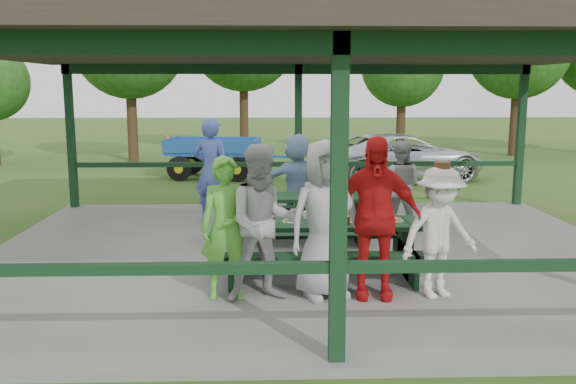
{
  "coord_description": "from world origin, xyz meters",
  "views": [
    {
      "loc": [
        -0.62,
        -9.17,
        2.63
      ],
      "look_at": [
        -0.35,
        -0.3,
        1.1
      ],
      "focal_mm": 38.0,
      "sensor_mm": 36.0,
      "label": 1
    }
  ],
  "objects_px": {
    "picnic_table_near": "(320,241)",
    "contestant_grey_mid": "(326,219)",
    "picnic_table_far": "(297,212)",
    "spectator_blue": "(212,171)",
    "spectator_lblue": "(297,180)",
    "contestant_green": "(226,228)",
    "contestant_grey_left": "(264,223)",
    "spectator_grey": "(400,185)",
    "pickup_truck": "(401,157)",
    "contestant_white_fedora": "(439,232)",
    "contestant_red": "(373,218)",
    "farm_trailer": "(214,157)"
  },
  "relations": [
    {
      "from": "spectator_grey",
      "to": "picnic_table_far",
      "type": "bearing_deg",
      "value": 41.2
    },
    {
      "from": "picnic_table_near",
      "to": "contestant_grey_mid",
      "type": "height_order",
      "value": "contestant_grey_mid"
    },
    {
      "from": "picnic_table_near",
      "to": "contestant_white_fedora",
      "type": "relative_size",
      "value": 1.63
    },
    {
      "from": "contestant_green",
      "to": "contestant_white_fedora",
      "type": "bearing_deg",
      "value": -5.18
    },
    {
      "from": "picnic_table_near",
      "to": "contestant_grey_mid",
      "type": "distance_m",
      "value": 0.97
    },
    {
      "from": "picnic_table_far",
      "to": "contestant_white_fedora",
      "type": "xyz_separation_m",
      "value": [
        1.59,
        -2.89,
        0.34
      ]
    },
    {
      "from": "picnic_table_near",
      "to": "contestant_grey_left",
      "type": "distance_m",
      "value": 1.27
    },
    {
      "from": "contestant_green",
      "to": "contestant_grey_mid",
      "type": "height_order",
      "value": "contestant_grey_mid"
    },
    {
      "from": "contestant_green",
      "to": "contestant_grey_left",
      "type": "relative_size",
      "value": 0.92
    },
    {
      "from": "contestant_green",
      "to": "pickup_truck",
      "type": "bearing_deg",
      "value": 62.53
    },
    {
      "from": "contestant_grey_left",
      "to": "picnic_table_far",
      "type": "bearing_deg",
      "value": 67.67
    },
    {
      "from": "picnic_table_near",
      "to": "contestant_green",
      "type": "relative_size",
      "value": 1.56
    },
    {
      "from": "contestant_white_fedora",
      "to": "contestant_red",
      "type": "bearing_deg",
      "value": 158.27
    },
    {
      "from": "picnic_table_far",
      "to": "spectator_blue",
      "type": "relative_size",
      "value": 1.19
    },
    {
      "from": "spectator_grey",
      "to": "farm_trailer",
      "type": "bearing_deg",
      "value": -40.51
    },
    {
      "from": "spectator_blue",
      "to": "spectator_grey",
      "type": "height_order",
      "value": "spectator_blue"
    },
    {
      "from": "spectator_lblue",
      "to": "contestant_white_fedora",
      "type": "bearing_deg",
      "value": 97.69
    },
    {
      "from": "contestant_grey_mid",
      "to": "picnic_table_near",
      "type": "bearing_deg",
      "value": 69.81
    },
    {
      "from": "contestant_white_fedora",
      "to": "spectator_grey",
      "type": "bearing_deg",
      "value": 65.83
    },
    {
      "from": "spectator_grey",
      "to": "pickup_truck",
      "type": "xyz_separation_m",
      "value": [
        1.4,
        6.37,
        -0.23
      ]
    },
    {
      "from": "picnic_table_far",
      "to": "pickup_truck",
      "type": "xyz_separation_m",
      "value": [
        3.28,
        7.08,
        0.11
      ]
    },
    {
      "from": "picnic_table_far",
      "to": "farm_trailer",
      "type": "relative_size",
      "value": 0.65
    },
    {
      "from": "picnic_table_near",
      "to": "farm_trailer",
      "type": "bearing_deg",
      "value": 103.2
    },
    {
      "from": "contestant_green",
      "to": "contestant_grey_mid",
      "type": "relative_size",
      "value": 0.9
    },
    {
      "from": "contestant_red",
      "to": "contestant_green",
      "type": "bearing_deg",
      "value": -176.1
    },
    {
      "from": "picnic_table_near",
      "to": "contestant_grey_mid",
      "type": "xyz_separation_m",
      "value": [
        -0.01,
        -0.84,
        0.48
      ]
    },
    {
      "from": "pickup_truck",
      "to": "spectator_blue",
      "type": "bearing_deg",
      "value": 123.73
    },
    {
      "from": "spectator_grey",
      "to": "contestant_white_fedora",
      "type": "bearing_deg",
      "value": 105.92
    },
    {
      "from": "picnic_table_near",
      "to": "contestant_grey_mid",
      "type": "bearing_deg",
      "value": -90.37
    },
    {
      "from": "picnic_table_far",
      "to": "pickup_truck",
      "type": "bearing_deg",
      "value": 65.17
    },
    {
      "from": "spectator_blue",
      "to": "spectator_grey",
      "type": "bearing_deg",
      "value": -169.85
    },
    {
      "from": "picnic_table_near",
      "to": "spectator_lblue",
      "type": "xyz_separation_m",
      "value": [
        -0.17,
        2.96,
        0.38
      ]
    },
    {
      "from": "picnic_table_near",
      "to": "contestant_green",
      "type": "bearing_deg",
      "value": -144.66
    },
    {
      "from": "contestant_grey_mid",
      "to": "pickup_truck",
      "type": "height_order",
      "value": "contestant_grey_mid"
    },
    {
      "from": "spectator_lblue",
      "to": "spectator_grey",
      "type": "bearing_deg",
      "value": 158.2
    },
    {
      "from": "picnic_table_far",
      "to": "picnic_table_near",
      "type": "bearing_deg",
      "value": -83.56
    },
    {
      "from": "contestant_green",
      "to": "pickup_truck",
      "type": "xyz_separation_m",
      "value": [
        4.25,
        9.93,
        -0.29
      ]
    },
    {
      "from": "picnic_table_far",
      "to": "contestant_white_fedora",
      "type": "height_order",
      "value": "contestant_white_fedora"
    },
    {
      "from": "spectator_blue",
      "to": "pickup_truck",
      "type": "relative_size",
      "value": 0.41
    },
    {
      "from": "contestant_green",
      "to": "spectator_grey",
      "type": "relative_size",
      "value": 1.08
    },
    {
      "from": "picnic_table_far",
      "to": "spectator_blue",
      "type": "distance_m",
      "value": 2.1
    },
    {
      "from": "contestant_green",
      "to": "spectator_grey",
      "type": "distance_m",
      "value": 4.56
    },
    {
      "from": "picnic_table_near",
      "to": "contestant_grey_left",
      "type": "bearing_deg",
      "value": -128.87
    },
    {
      "from": "picnic_table_near",
      "to": "spectator_blue",
      "type": "distance_m",
      "value": 3.8
    },
    {
      "from": "contestant_grey_left",
      "to": "pickup_truck",
      "type": "xyz_separation_m",
      "value": [
        3.8,
        10.0,
        -0.36
      ]
    },
    {
      "from": "farm_trailer",
      "to": "picnic_table_near",
      "type": "bearing_deg",
      "value": -69.29
    },
    {
      "from": "contestant_white_fedora",
      "to": "spectator_lblue",
      "type": "height_order",
      "value": "spectator_lblue"
    },
    {
      "from": "contestant_green",
      "to": "contestant_red",
      "type": "bearing_deg",
      "value": -4.61
    },
    {
      "from": "spectator_grey",
      "to": "pickup_truck",
      "type": "height_order",
      "value": "spectator_grey"
    },
    {
      "from": "picnic_table_near",
      "to": "contestant_green",
      "type": "distance_m",
      "value": 1.52
    }
  ]
}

